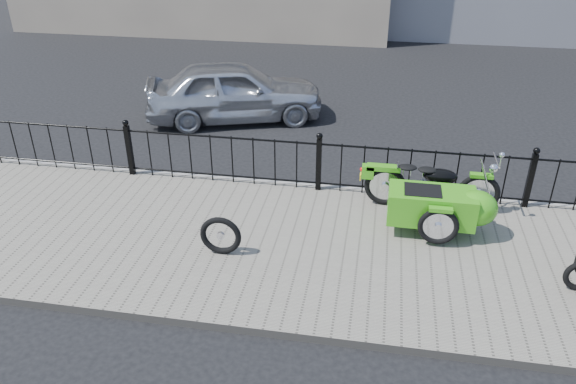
# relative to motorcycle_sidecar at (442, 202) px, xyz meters

# --- Properties ---
(ground) EXTENTS (120.00, 120.00, 0.00)m
(ground) POSITION_rel_motorcycle_sidecar_xyz_m (-2.04, -0.34, -0.59)
(ground) COLOR black
(ground) RESTS_ON ground
(sidewalk) EXTENTS (30.00, 3.80, 0.12)m
(sidewalk) POSITION_rel_motorcycle_sidecar_xyz_m (-2.04, -0.84, -0.53)
(sidewalk) COLOR slate
(sidewalk) RESTS_ON ground
(curb) EXTENTS (30.00, 0.10, 0.12)m
(curb) POSITION_rel_motorcycle_sidecar_xyz_m (-2.04, 1.10, -0.53)
(curb) COLOR gray
(curb) RESTS_ON ground
(iron_fence) EXTENTS (14.11, 0.11, 1.08)m
(iron_fence) POSITION_rel_motorcycle_sidecar_xyz_m (-2.04, 0.96, -0.01)
(iron_fence) COLOR black
(iron_fence) RESTS_ON sidewalk
(motorcycle_sidecar) EXTENTS (2.28, 1.48, 0.98)m
(motorcycle_sidecar) POSITION_rel_motorcycle_sidecar_xyz_m (0.00, 0.00, 0.00)
(motorcycle_sidecar) COLOR black
(motorcycle_sidecar) RESTS_ON sidewalk
(spare_tire) EXTENTS (0.61, 0.10, 0.61)m
(spare_tire) POSITION_rel_motorcycle_sidecar_xyz_m (-3.18, -1.26, -0.17)
(spare_tire) COLOR black
(spare_tire) RESTS_ON sidewalk
(sedan_car) EXTENTS (4.36, 2.82, 1.38)m
(sedan_car) POSITION_rel_motorcycle_sidecar_xyz_m (-4.43, 4.33, 0.10)
(sedan_car) COLOR #B9BBC0
(sedan_car) RESTS_ON ground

